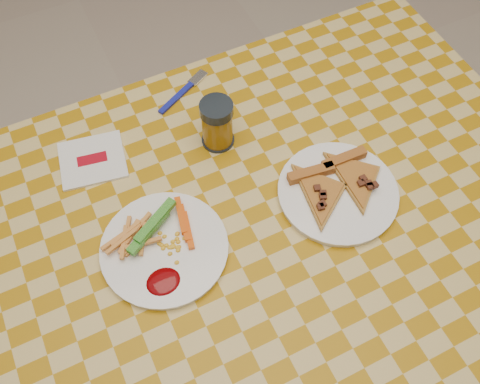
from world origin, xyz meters
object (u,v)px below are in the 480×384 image
at_px(drink_glass, 217,124).
at_px(plate_left, 165,249).
at_px(plate_right, 338,193).
at_px(table, 250,243).

bearing_deg(drink_glass, plate_left, -135.79).
relative_size(plate_left, drink_glass, 2.08).
height_order(plate_left, drink_glass, drink_glass).
distance_m(plate_left, plate_right, 0.35).
bearing_deg(table, plate_right, -3.86).
xyz_separation_m(table, plate_right, (0.18, -0.01, 0.08)).
distance_m(table, drink_glass, 0.25).
relative_size(plate_left, plate_right, 1.00).
xyz_separation_m(plate_right, drink_glass, (-0.15, 0.22, 0.05)).
xyz_separation_m(plate_left, plate_right, (0.35, -0.03, 0.00)).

